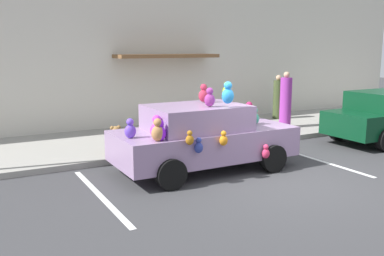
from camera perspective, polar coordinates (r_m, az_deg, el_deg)
ground_plane at (r=9.41m, az=11.83°, el=-7.02°), size 60.00×60.00×0.00m
sidewalk at (r=13.45m, az=-2.06°, el=-1.12°), size 24.00×4.00×0.15m
storefront_building at (r=15.12m, az=-5.86°, el=12.03°), size 24.00×1.25×6.40m
parking_stripe_front at (r=11.43m, az=16.25°, el=-4.04°), size 0.12×3.60×0.01m
parking_stripe_rear at (r=8.56m, az=-12.21°, el=-8.81°), size 0.12×3.60×0.01m
plush_covered_car at (r=9.85m, az=1.40°, el=-1.14°), size 4.21×2.08×2.11m
teddy_bear_on_sidewalk at (r=11.24m, az=-10.16°, el=-1.57°), size 0.37×0.30×0.70m
pedestrian_near_shopfront at (r=14.75m, az=12.41°, el=3.42°), size 0.39×0.39×1.89m
pedestrian_walking_past at (r=16.59m, az=11.41°, el=3.87°), size 0.36×0.36×1.66m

